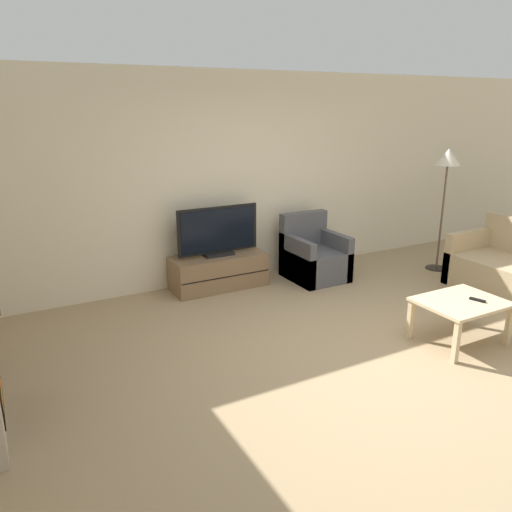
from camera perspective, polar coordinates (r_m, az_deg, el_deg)
ground_plane at (r=4.92m, az=11.82°, el=-11.01°), size 24.00×24.00×0.00m
wall_back at (r=6.63m, az=-2.34°, el=8.89°), size 12.00×0.06×2.70m
tv_stand at (r=6.44m, az=-4.26°, el=-1.77°), size 1.22×0.49×0.43m
tv at (r=6.29m, az=-4.35°, el=2.66°), size 1.08×0.18×0.63m
armchair at (r=6.80m, az=6.61°, el=-0.20°), size 0.70×0.76×0.87m
coffee_table at (r=5.31m, az=22.37°, el=-5.34°), size 0.82×0.65×0.44m
remote at (r=5.34m, az=23.99°, el=-4.61°), size 0.09×0.15×0.02m
floor_lamp at (r=7.38m, az=21.04°, el=9.62°), size 0.33×0.33×1.70m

